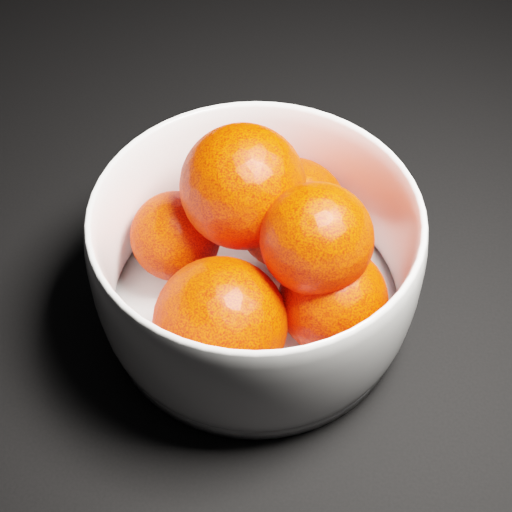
# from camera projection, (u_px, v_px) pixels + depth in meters

# --- Properties ---
(ground) EXTENTS (3.00, 3.00, 0.00)m
(ground) POSITION_uv_depth(u_px,v_px,m) (251.00, 92.00, 0.68)
(ground) COLOR black
(ground) RESTS_ON ground
(bowl) EXTENTS (0.22, 0.22, 0.11)m
(bowl) POSITION_uv_depth(u_px,v_px,m) (256.00, 261.00, 0.48)
(bowl) COLOR white
(bowl) RESTS_ON ground
(orange_pile) EXTENTS (0.18, 0.18, 0.13)m
(orange_pile) POSITION_uv_depth(u_px,v_px,m) (262.00, 249.00, 0.47)
(orange_pile) COLOR red
(orange_pile) RESTS_ON bowl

